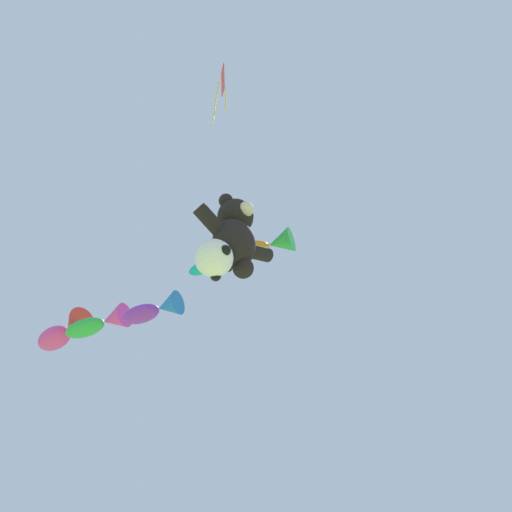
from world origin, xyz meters
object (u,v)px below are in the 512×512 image
Objects in this scene: fish_kite_violet at (155,310)px; fish_kite_emerald at (99,323)px; teddy_bear_kite at (235,234)px; fish_kite_teal at (213,264)px; soccer_ball_kite at (214,258)px; fish_kite_magenta at (64,332)px; fish_kite_tangerine at (264,247)px; diamond_kite at (222,85)px.

fish_kite_violet is 2.39m from fish_kite_emerald.
teddy_bear_kite is 1.65× the size of fish_kite_teal.
fish_kite_magenta reaches higher than soccer_ball_kite.
fish_kite_tangerine is 6.37m from fish_kite_emerald.
diamond_kite reaches higher than fish_kite_emerald.
soccer_ball_kite is 0.38× the size of fish_kite_emerald.
fish_kite_tangerine reaches higher than fish_kite_violet.
fish_kite_tangerine is 0.69× the size of diamond_kite.
fish_kite_tangerine is at bearing -78.15° from fish_kite_violet.
diamond_kite is at bearing -132.40° from soccer_ball_kite.
teddy_bear_kite is at bearing -114.29° from fish_kite_teal.
diamond_kite is (-2.83, -3.65, 1.85)m from fish_kite_teal.
fish_kite_emerald reaches higher than fish_kite_violet.
fish_kite_magenta reaches higher than fish_kite_emerald.
fish_kite_violet is at bearing -73.23° from fish_kite_emerald.
fish_kite_teal is 2.29m from fish_kite_violet.
fish_kite_magenta is at bearing 104.30° from fish_kite_violet.
diamond_kite is at bearing -127.85° from fish_kite_teal.
diamond_kite is at bearing -102.09° from fish_kite_emerald.
fish_kite_violet is 6.76m from diamond_kite.
fish_kite_teal reaches higher than fish_kite_tangerine.
fish_kite_violet is (-0.83, 3.93, -0.27)m from fish_kite_tangerine.
soccer_ball_kite is at bearing -91.31° from fish_kite_magenta.
fish_kite_magenta is at bearing 93.48° from teddy_bear_kite.
fish_kite_teal is (0.98, 2.17, 1.28)m from teddy_bear_kite.
fish_kite_teal is 0.61× the size of fish_kite_emerald.
fish_kite_violet is at bearing 82.80° from teddy_bear_kite.
soccer_ball_kite is 0.62× the size of fish_kite_teal.
fish_kite_violet is at bearing 74.51° from soccer_ball_kite.
fish_kite_emerald is at bearing 104.18° from fish_kite_teal.
fish_kite_tangerine is at bearing -76.34° from fish_kite_emerald.
fish_kite_emerald is (0.58, 6.80, 2.61)m from soccer_ball_kite.
fish_kite_tangerine is 8.34m from fish_kite_magenta.
soccer_ball_kite is at bearing -105.49° from fish_kite_violet.
fish_kite_emerald is at bearing 85.10° from soccer_ball_kite.
fish_kite_magenta is (-0.38, 1.91, 0.53)m from fish_kite_emerald.
teddy_bear_kite is 1.71m from soccer_ball_kite.
fish_kite_tangerine is 1.29× the size of fish_kite_teal.
fish_kite_violet is (0.55, 4.32, 0.62)m from teddy_bear_kite.
fish_kite_teal is at bearing -78.59° from fish_kite_violet.
fish_kite_emerald is at bearing 91.15° from teddy_bear_kite.
fish_kite_teal is at bearing 65.71° from teddy_bear_kite.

